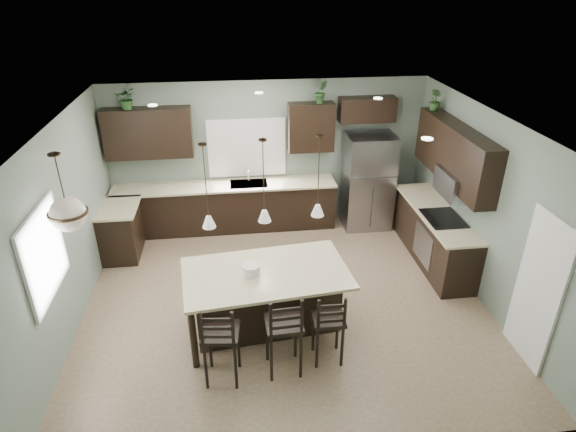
{
  "coord_description": "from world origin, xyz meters",
  "views": [
    {
      "loc": [
        -0.69,
        -5.99,
        4.56
      ],
      "look_at": [
        0.1,
        0.4,
        1.25
      ],
      "focal_mm": 30.0,
      "sensor_mm": 36.0,
      "label": 1
    }
  ],
  "objects_px": {
    "bar_stool_center": "(284,332)",
    "bar_stool_right": "(328,325)",
    "kitchen_island": "(267,300)",
    "refrigerator": "(368,181)",
    "plant_back_left": "(127,98)",
    "serving_dish": "(251,270)",
    "bar_stool_left": "(221,341)"
  },
  "relations": [
    {
      "from": "bar_stool_left",
      "to": "bar_stool_right",
      "type": "distance_m",
      "value": 1.35
    },
    {
      "from": "bar_stool_right",
      "to": "kitchen_island",
      "type": "bearing_deg",
      "value": 136.12
    },
    {
      "from": "refrigerator",
      "to": "plant_back_left",
      "type": "distance_m",
      "value": 4.63
    },
    {
      "from": "kitchen_island",
      "to": "bar_stool_center",
      "type": "distance_m",
      "value": 0.87
    },
    {
      "from": "bar_stool_left",
      "to": "bar_stool_center",
      "type": "height_order",
      "value": "bar_stool_center"
    },
    {
      "from": "bar_stool_center",
      "to": "refrigerator",
      "type": "bearing_deg",
      "value": 58.11
    },
    {
      "from": "kitchen_island",
      "to": "serving_dish",
      "type": "height_order",
      "value": "serving_dish"
    },
    {
      "from": "refrigerator",
      "to": "bar_stool_center",
      "type": "height_order",
      "value": "refrigerator"
    },
    {
      "from": "serving_dish",
      "to": "bar_stool_right",
      "type": "xyz_separation_m",
      "value": [
        0.92,
        -0.71,
        -0.45
      ]
    },
    {
      "from": "refrigerator",
      "to": "plant_back_left",
      "type": "bearing_deg",
      "value": 176.56
    },
    {
      "from": "serving_dish",
      "to": "bar_stool_center",
      "type": "relative_size",
      "value": 0.2
    },
    {
      "from": "refrigerator",
      "to": "serving_dish",
      "type": "relative_size",
      "value": 7.71
    },
    {
      "from": "bar_stool_center",
      "to": "bar_stool_right",
      "type": "height_order",
      "value": "bar_stool_center"
    },
    {
      "from": "refrigerator",
      "to": "bar_stool_left",
      "type": "relative_size",
      "value": 1.57
    },
    {
      "from": "kitchen_island",
      "to": "refrigerator",
      "type": "bearing_deg",
      "value": 46.32
    },
    {
      "from": "bar_stool_center",
      "to": "plant_back_left",
      "type": "xyz_separation_m",
      "value": [
        -2.25,
        3.97,
        1.99
      ]
    },
    {
      "from": "bar_stool_center",
      "to": "serving_dish",
      "type": "bearing_deg",
      "value": 109.72
    },
    {
      "from": "bar_stool_left",
      "to": "bar_stool_center",
      "type": "bearing_deg",
      "value": 11.48
    },
    {
      "from": "kitchen_island",
      "to": "bar_stool_right",
      "type": "bearing_deg",
      "value": -51.25
    },
    {
      "from": "bar_stool_center",
      "to": "plant_back_left",
      "type": "relative_size",
      "value": 3.14
    },
    {
      "from": "serving_dish",
      "to": "bar_stool_left",
      "type": "xyz_separation_m",
      "value": [
        -0.42,
        -0.88,
        -0.41
      ]
    },
    {
      "from": "bar_stool_right",
      "to": "plant_back_left",
      "type": "height_order",
      "value": "plant_back_left"
    },
    {
      "from": "bar_stool_center",
      "to": "bar_stool_right",
      "type": "xyz_separation_m",
      "value": [
        0.58,
        0.12,
        -0.06
      ]
    },
    {
      "from": "kitchen_island",
      "to": "plant_back_left",
      "type": "distance_m",
      "value": 4.33
    },
    {
      "from": "kitchen_island",
      "to": "serving_dish",
      "type": "xyz_separation_m",
      "value": [
        -0.2,
        -0.02,
        0.53
      ]
    },
    {
      "from": "bar_stool_left",
      "to": "refrigerator",
      "type": "bearing_deg",
      "value": 60.19
    },
    {
      "from": "refrigerator",
      "to": "kitchen_island",
      "type": "distance_m",
      "value": 3.65
    },
    {
      "from": "refrigerator",
      "to": "bar_stool_right",
      "type": "distance_m",
      "value": 3.91
    },
    {
      "from": "refrigerator",
      "to": "serving_dish",
      "type": "distance_m",
      "value": 3.76
    },
    {
      "from": "bar_stool_center",
      "to": "kitchen_island",
      "type": "bearing_deg",
      "value": 96.75
    },
    {
      "from": "serving_dish",
      "to": "bar_stool_right",
      "type": "bearing_deg",
      "value": -37.43
    },
    {
      "from": "kitchen_island",
      "to": "serving_dish",
      "type": "distance_m",
      "value": 0.57
    }
  ]
}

